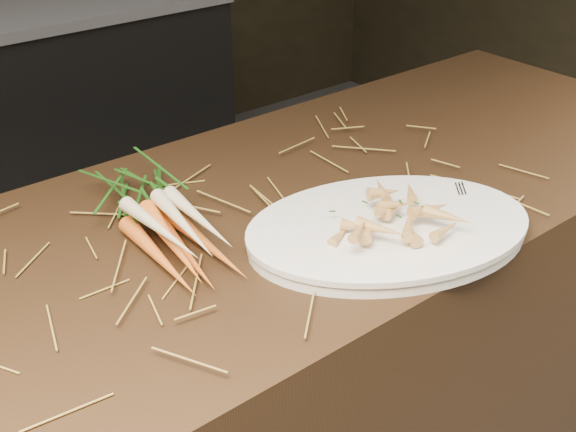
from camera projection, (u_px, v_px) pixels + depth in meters
name	position (u px, v px, depth m)	size (l,w,h in m)	color
back_counter	(2.00, 121.00, 2.83)	(1.82, 0.62, 0.84)	black
straw_bedding	(180.00, 239.00, 1.16)	(1.40, 0.60, 0.02)	olive
root_veg_bunch	(149.00, 202.00, 1.20)	(0.18, 0.44, 0.08)	orange
serving_platter	(389.00, 232.00, 1.17)	(0.47, 0.31, 0.02)	white
roasted_veg_heap	(390.00, 212.00, 1.15)	(0.23, 0.17, 0.05)	#A66D2F
serving_fork	(487.00, 215.00, 1.19)	(0.02, 0.18, 0.00)	silver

